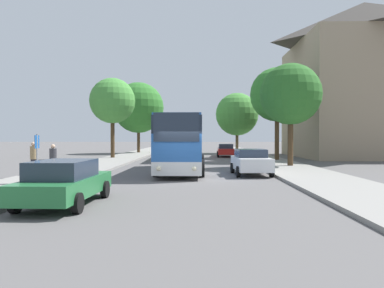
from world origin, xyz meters
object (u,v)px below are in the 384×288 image
Objects in this scene: bus_front at (182,143)px; pedestrian_waiting_near at (53,161)px; parked_car_right_near at (251,161)px; bus_stop_sign at (37,152)px; parked_car_left_curb at (64,182)px; tree_right_near at (237,114)px; tree_left_far at (138,108)px; tree_right_far at (277,95)px; tree_left_near at (112,101)px; pedestrian_waiting_far at (34,158)px; parked_car_right_far at (226,150)px; bus_middle at (185,142)px; tree_right_mid at (291,94)px.

pedestrian_waiting_near is at bearing -143.25° from bus_front.
parked_car_right_near is 1.87× the size of bus_stop_sign.
parked_car_left_curb is 39.83m from tree_right_near.
pedestrian_waiting_near reaches higher than parked_car_right_near.
tree_left_far reaches higher than tree_right_far.
bus_front is 2.29× the size of parked_car_left_curb.
parked_car_right_near is at bearing -53.23° from tree_left_near.
pedestrian_waiting_far reaches higher than pedestrian_waiting_near.
parked_car_right_far is 2.11× the size of bus_stop_sign.
tree_right_near reaches higher than bus_middle.
parked_car_left_curb is at bearing -84.56° from tree_left_far.
tree_right_far is (14.47, 17.47, 4.54)m from bus_stop_sign.
tree_right_mid is at bearing -57.24° from tree_left_far.
parked_car_right_near is 12.23m from pedestrian_waiting_far.
pedestrian_waiting_far is (-1.76, 3.60, -0.46)m from bus_stop_sign.
pedestrian_waiting_far is at bearing -91.31° from tree_left_near.
tree_right_mid is (11.09, 15.11, 4.55)m from parked_car_left_curb.
tree_left_near is 16.20m from tree_right_far.
parked_car_left_curb is 19.29m from tree_right_mid.
tree_right_near is 0.95× the size of tree_right_far.
tree_right_mid is (1.44, -23.27, 0.04)m from tree_right_near.
tree_right_mid reaches higher than parked_car_right_near.
tree_right_mid is at bearing 55.32° from parked_car_left_curb.
bus_middle is 1.17× the size of tree_left_far.
parked_car_right_far is 2.74× the size of pedestrian_waiting_near.
parked_car_right_far is at bearing 49.14° from bus_middle.
bus_stop_sign is at bearing -129.63° from tree_right_far.
tree_right_mid is (8.02, -9.36, 3.57)m from bus_middle.
bus_middle is 18.03m from pedestrian_waiting_far.
bus_middle is at bearing 84.45° from parked_car_left_curb.
tree_right_far is (4.11, 12.29, 5.28)m from parked_car_right_near.
tree_left_near reaches higher than bus_middle.
parked_car_left_curb is 30.79m from parked_car_right_far.
bus_front is 6.31× the size of pedestrian_waiting_near.
tree_left_far is (-6.69, 13.49, 4.40)m from bus_middle.
pedestrian_waiting_near is 34.14m from tree_right_near.
bus_middle reaches higher than pedestrian_waiting_near.
pedestrian_waiting_far is 17.71m from tree_right_mid.
parked_car_right_far is (4.43, 5.38, -0.99)m from bus_middle.
pedestrian_waiting_far is at bearing 116.04° from bus_stop_sign.
bus_middle is 20.76m from bus_stop_sign.
parked_car_right_near is 0.56× the size of tree_right_mid.
bus_front is 0.98× the size of bus_middle.
tree_right_near reaches higher than bus_stop_sign.
bus_front reaches higher than parked_car_right_near.
parked_car_right_near is at bearing -74.73° from bus_middle.
bus_middle is at bearing 75.49° from pedestrian_waiting_near.
tree_right_near reaches higher than parked_car_right_far.
bus_stop_sign is 0.24× the size of tree_left_far.
bus_stop_sign is 23.14m from tree_right_far.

